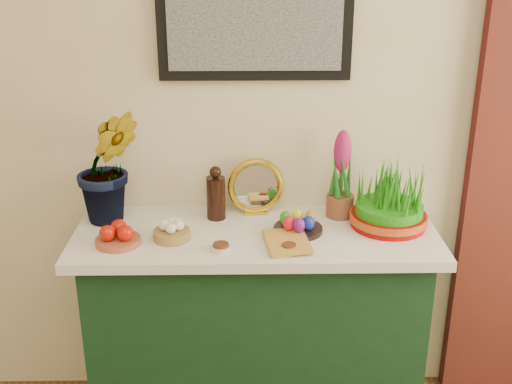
% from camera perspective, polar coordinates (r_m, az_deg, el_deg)
% --- Properties ---
extents(room, '(4.50, 4.54, 2.72)m').
position_cam_1_polar(room, '(0.46, 19.92, -11.27)').
color(room, brown).
rests_on(room, ground).
extents(sideboard, '(1.30, 0.45, 0.85)m').
position_cam_1_polar(sideboard, '(2.71, -0.02, -12.36)').
color(sideboard, '#14371A').
rests_on(sideboard, ground).
extents(tablecloth, '(1.40, 0.55, 0.04)m').
position_cam_1_polar(tablecloth, '(2.49, -0.02, -3.85)').
color(tablecloth, white).
rests_on(tablecloth, sideboard).
extents(hyacinth_green, '(0.36, 0.33, 0.60)m').
position_cam_1_polar(hyacinth_green, '(2.53, -13.11, 3.82)').
color(hyacinth_green, '#1E691D').
rests_on(hyacinth_green, tablecloth).
extents(apple_bowl, '(0.18, 0.18, 0.08)m').
position_cam_1_polar(apple_bowl, '(2.42, -12.20, -3.79)').
color(apple_bowl, '#A05033').
rests_on(apple_bowl, tablecloth).
extents(garlic_basket, '(0.17, 0.17, 0.08)m').
position_cam_1_polar(garlic_basket, '(2.42, -7.50, -3.50)').
color(garlic_basket, '#A97B44').
rests_on(garlic_basket, tablecloth).
extents(vinegar_cruet, '(0.08, 0.08, 0.22)m').
position_cam_1_polar(vinegar_cruet, '(2.56, -3.59, -0.31)').
color(vinegar_cruet, black).
rests_on(vinegar_cruet, tablecloth).
extents(mirror, '(0.24, 0.08, 0.23)m').
position_cam_1_polar(mirror, '(2.60, -0.03, 0.47)').
color(mirror, gold).
rests_on(mirror, tablecloth).
extents(book, '(0.17, 0.22, 0.03)m').
position_cam_1_polar(book, '(2.35, 0.90, -4.55)').
color(book, gold).
rests_on(book, tablecloth).
extents(spice_dish_left, '(0.07, 0.07, 0.03)m').
position_cam_1_polar(spice_dish_left, '(2.33, -3.13, -4.94)').
color(spice_dish_left, silver).
rests_on(spice_dish_left, tablecloth).
extents(spice_dish_right, '(0.06, 0.06, 0.03)m').
position_cam_1_polar(spice_dish_right, '(2.33, 2.95, -4.96)').
color(spice_dish_right, silver).
rests_on(spice_dish_right, tablecloth).
extents(egg_plate, '(0.23, 0.23, 0.08)m').
position_cam_1_polar(egg_plate, '(2.47, 3.77, -2.93)').
color(egg_plate, black).
rests_on(egg_plate, tablecloth).
extents(hyacinth_pink, '(0.11, 0.11, 0.36)m').
position_cam_1_polar(hyacinth_pink, '(2.57, 7.58, 1.21)').
color(hyacinth_pink, brown).
rests_on(hyacinth_pink, tablecloth).
extents(wheatgrass_sabzeh, '(0.30, 0.30, 0.25)m').
position_cam_1_polar(wheatgrass_sabzeh, '(2.53, 11.80, -0.73)').
color(wheatgrass_sabzeh, '#920705').
rests_on(wheatgrass_sabzeh, tablecloth).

